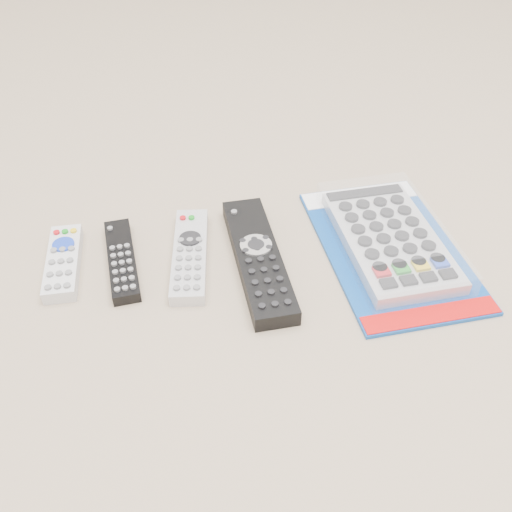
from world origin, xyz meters
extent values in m
plane|color=tan|center=(0.00, 0.00, 0.00)|extent=(5.00, 5.00, 0.00)
cube|color=silver|center=(-0.25, 0.03, 0.01)|extent=(0.05, 0.14, 0.02)
cylinder|color=#1836B4|center=(-0.25, 0.06, 0.02)|extent=(0.03, 0.03, 0.00)
cube|color=black|center=(-0.17, 0.02, 0.01)|extent=(0.04, 0.16, 0.02)
cube|color=silver|center=(-0.08, 0.01, 0.01)|extent=(0.08, 0.19, 0.02)
cylinder|color=black|center=(-0.07, 0.03, 0.02)|extent=(0.04, 0.04, 0.00)
cube|color=black|center=(0.01, -0.02, 0.01)|extent=(0.06, 0.24, 0.02)
cylinder|color=silver|center=(0.01, -0.01, 0.02)|extent=(0.04, 0.04, 0.00)
cube|color=#0D4295|center=(0.20, -0.03, 0.00)|extent=(0.18, 0.30, 0.01)
cube|color=white|center=(0.20, 0.10, 0.01)|extent=(0.18, 0.04, 0.00)
cube|color=red|center=(0.20, -0.16, 0.01)|extent=(0.18, 0.03, 0.00)
cube|color=silver|center=(0.20, -0.02, 0.01)|extent=(0.13, 0.23, 0.02)
cube|color=white|center=(0.20, -0.02, 0.02)|extent=(0.14, 0.25, 0.03)
camera|label=1|loc=(-0.12, -0.58, 0.53)|focal=40.00mm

